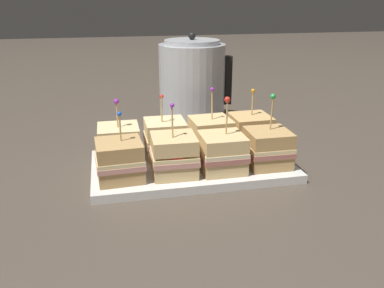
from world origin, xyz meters
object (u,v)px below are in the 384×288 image
at_px(sandwich_back_far_right, 250,132).
at_px(sandwich_back_center_right, 211,136).
at_px(sandwich_front_center_left, 174,155).
at_px(sandwich_front_far_right, 268,148).
at_px(kettle_steel, 192,84).
at_px(sandwich_front_center_right, 222,153).
at_px(sandwich_back_center_left, 165,138).
at_px(serving_platter, 192,166).
at_px(sandwich_back_far_left, 119,143).
at_px(sandwich_front_far_left, 120,160).

bearing_deg(sandwich_back_far_right, sandwich_back_center_right, -176.34).
distance_m(sandwich_front_center_left, sandwich_front_far_right, 0.20).
bearing_deg(kettle_steel, sandwich_front_far_right, -77.42).
xyz_separation_m(sandwich_front_center_left, sandwich_front_center_right, (0.10, -0.00, -0.00)).
bearing_deg(kettle_steel, sandwich_back_center_left, -114.16).
bearing_deg(sandwich_front_center_left, sandwich_back_center_right, 44.02).
bearing_deg(serving_platter, sandwich_back_center_left, 132.63).
xyz_separation_m(sandwich_front_far_right, sandwich_back_far_left, (-0.30, 0.10, -0.00)).
bearing_deg(kettle_steel, sandwich_back_far_left, -129.31).
relative_size(sandwich_front_far_left, sandwich_back_far_left, 0.98).
distance_m(sandwich_front_center_right, sandwich_back_center_left, 0.15).
relative_size(serving_platter, sandwich_front_far_right, 2.78).
bearing_deg(sandwich_back_center_left, sandwich_back_far_right, -0.08).
bearing_deg(sandwich_front_far_left, sandwich_back_center_right, 24.89).
height_order(sandwich_back_far_left, kettle_steel, kettle_steel).
height_order(sandwich_back_center_right, sandwich_back_far_right, sandwich_back_center_right).
bearing_deg(serving_platter, sandwich_back_far_left, 162.10).
bearing_deg(serving_platter, sandwich_front_far_left, -162.28).
xyz_separation_m(sandwich_back_center_left, sandwich_back_center_right, (0.10, -0.01, -0.00)).
relative_size(serving_platter, sandwich_back_far_right, 3.01).
bearing_deg(sandwich_back_center_left, sandwich_front_center_right, -46.66).
bearing_deg(sandwich_front_center_right, sandwich_front_far_left, 179.02).
bearing_deg(sandwich_back_far_left, sandwich_back_far_right, 0.82).
distance_m(serving_platter, sandwich_back_far_right, 0.17).
height_order(sandwich_front_far_left, sandwich_back_center_right, sandwich_back_center_right).
distance_m(serving_platter, sandwich_back_center_left, 0.09).
distance_m(sandwich_back_far_left, kettle_steel, 0.36).
xyz_separation_m(sandwich_front_far_left, kettle_steel, (0.23, 0.37, 0.06)).
xyz_separation_m(sandwich_front_far_left, sandwich_front_far_right, (0.31, 0.00, 0.00)).
distance_m(sandwich_back_far_left, sandwich_back_center_left, 0.10).
xyz_separation_m(serving_platter, sandwich_back_center_right, (0.05, 0.05, 0.05)).
xyz_separation_m(sandwich_back_far_left, sandwich_back_far_right, (0.30, 0.00, 0.00)).
xyz_separation_m(sandwich_front_center_right, kettle_steel, (0.02, 0.37, 0.06)).
height_order(sandwich_front_center_left, sandwich_front_far_right, sandwich_front_far_right).
xyz_separation_m(sandwich_back_center_left, kettle_steel, (0.12, 0.27, 0.06)).
xyz_separation_m(sandwich_back_far_left, kettle_steel, (0.22, 0.27, 0.06)).
relative_size(sandwich_front_far_right, kettle_steel, 0.58).
height_order(sandwich_front_far_left, sandwich_back_far_left, sandwich_back_far_left).
distance_m(sandwich_front_far_left, sandwich_back_center_right, 0.23).
xyz_separation_m(sandwich_front_center_left, sandwich_back_far_right, (0.20, 0.10, -0.00)).
bearing_deg(sandwich_back_center_right, kettle_steel, 86.43).
bearing_deg(kettle_steel, sandwich_front_center_right, -92.91).
relative_size(sandwich_front_center_right, sandwich_front_far_right, 1.01).
height_order(sandwich_front_center_left, sandwich_back_center_right, sandwich_back_center_right).
bearing_deg(sandwich_back_far_left, sandwich_back_center_right, -0.52).
distance_m(sandwich_front_far_left, sandwich_back_far_right, 0.32).
relative_size(sandwich_front_far_left, sandwich_back_center_right, 0.88).
xyz_separation_m(sandwich_front_center_left, sandwich_back_center_right, (0.10, 0.10, 0.00)).
distance_m(sandwich_back_center_left, kettle_steel, 0.30).
distance_m(sandwich_front_center_right, sandwich_back_center_right, 0.10).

